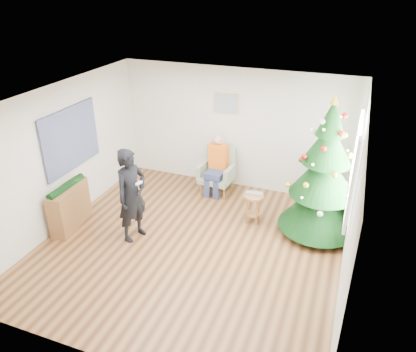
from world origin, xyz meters
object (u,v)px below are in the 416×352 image
at_px(stool, 253,208).
at_px(standing_man, 132,195).
at_px(christmas_tree, 324,175).
at_px(console, 70,207).
at_px(armchair, 217,176).

xyz_separation_m(stool, standing_man, (-1.84, -1.23, 0.55)).
bearing_deg(stool, christmas_tree, 4.01).
bearing_deg(console, stool, 14.66).
bearing_deg(stool, standing_man, -146.40).
bearing_deg(console, christmas_tree, 9.78).
relative_size(stool, armchair, 0.60).
bearing_deg(christmas_tree, stool, -175.99).
distance_m(christmas_tree, armchair, 2.51).
height_order(christmas_tree, standing_man, christmas_tree).
height_order(stool, standing_man, standing_man).
bearing_deg(standing_man, stool, -39.95).
distance_m(stool, standing_man, 2.28).
distance_m(stool, console, 3.40).
relative_size(christmas_tree, standing_man, 1.51).
relative_size(christmas_tree, armchair, 2.65).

